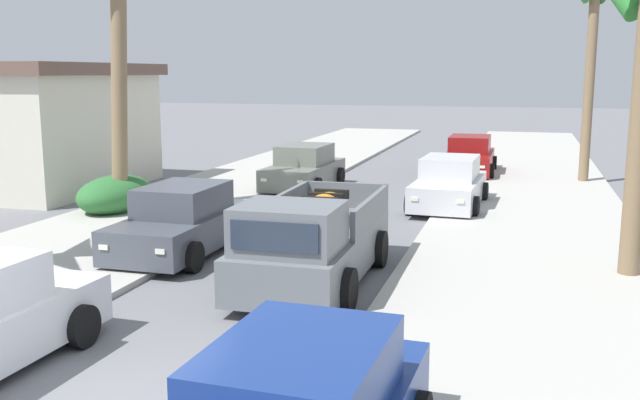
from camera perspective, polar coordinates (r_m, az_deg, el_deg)
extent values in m
cube|color=#B2AFA8|center=(21.44, -10.65, -0.52)|extent=(5.28, 60.00, 0.12)
cube|color=#B2AFA8|center=(19.20, 16.60, -2.01)|extent=(5.28, 60.00, 0.12)
cube|color=silver|center=(20.92, -7.61, -0.72)|extent=(0.16, 60.00, 0.10)
cube|color=silver|center=(19.23, 12.90, -1.86)|extent=(0.16, 60.00, 0.10)
cube|color=slate|center=(13.63, -0.40, -4.14)|extent=(1.97, 5.12, 0.80)
cube|color=slate|center=(11.96, -2.50, -2.25)|extent=(1.74, 1.52, 0.80)
cube|color=#283342|center=(12.66, -1.44, -1.45)|extent=(1.38, 0.07, 0.44)
cube|color=#283342|center=(11.25, -3.70, -2.95)|extent=(1.46, 0.08, 0.48)
cube|color=slate|center=(14.09, 4.12, -0.86)|extent=(0.13, 3.30, 0.56)
cube|color=slate|center=(14.55, -2.92, -0.50)|extent=(0.13, 3.30, 0.56)
cube|color=slate|center=(15.87, 2.08, 0.40)|extent=(1.88, 0.12, 0.56)
cube|color=silver|center=(16.12, 2.14, -2.49)|extent=(1.83, 0.14, 0.20)
cylinder|color=black|center=(12.03, 2.12, -7.20)|extent=(0.27, 0.76, 0.76)
cylinder|color=black|center=(12.60, -6.63, -6.45)|extent=(0.27, 0.76, 0.76)
cylinder|color=black|center=(14.79, 4.76, -3.91)|extent=(0.27, 0.76, 0.76)
cylinder|color=black|center=(15.26, -2.49, -3.44)|extent=(0.27, 0.76, 0.76)
cube|color=red|center=(15.87, 4.75, -1.61)|extent=(0.22, 0.04, 0.18)
cube|color=red|center=(16.21, -0.46, -1.32)|extent=(0.22, 0.04, 0.18)
ellipsoid|color=orange|center=(14.22, 0.47, -0.65)|extent=(0.72, 1.71, 0.60)
sphere|color=orange|center=(13.30, -0.59, -1.05)|extent=(0.44, 0.44, 0.44)
cube|color=black|center=(14.66, 0.94, -0.32)|extent=(0.72, 0.13, 0.61)
cube|color=black|center=(14.22, 0.47, -0.65)|extent=(0.72, 0.13, 0.61)
cube|color=black|center=(13.77, -0.04, -1.00)|extent=(0.72, 0.13, 0.61)
cube|color=slate|center=(24.45, -1.30, 2.09)|extent=(1.90, 4.26, 0.72)
cube|color=slate|center=(24.46, -1.23, 3.70)|extent=(1.59, 2.15, 0.64)
cube|color=#283342|center=(23.55, -2.01, 3.40)|extent=(1.37, 0.13, 0.52)
cube|color=#283342|center=(25.37, -0.51, 3.89)|extent=(1.34, 0.12, 0.50)
cylinder|color=black|center=(22.98, -0.25, 1.03)|extent=(0.24, 0.65, 0.64)
cylinder|color=black|center=(23.60, -4.41, 1.24)|extent=(0.24, 0.65, 0.64)
cylinder|color=black|center=(25.43, 1.59, 1.91)|extent=(0.24, 0.65, 0.64)
cylinder|color=black|center=(25.99, -2.23, 2.09)|extent=(0.24, 0.65, 0.64)
cube|color=red|center=(26.23, 1.53, 2.88)|extent=(0.20, 0.05, 0.12)
cube|color=white|center=(22.27, -1.60, 1.48)|extent=(0.20, 0.05, 0.10)
cube|color=red|center=(26.62, -1.09, 2.99)|extent=(0.20, 0.05, 0.12)
cube|color=white|center=(22.71, -4.53, 1.62)|extent=(0.20, 0.05, 0.10)
cube|color=#474C56|center=(16.03, -11.00, -2.39)|extent=(1.76, 4.20, 0.72)
cube|color=#474C56|center=(15.98, -10.92, 0.06)|extent=(1.52, 2.10, 0.64)
cube|color=#283342|center=(15.14, -12.58, -0.63)|extent=(1.37, 0.08, 0.52)
cube|color=#283342|center=(16.84, -9.43, 0.55)|extent=(1.34, 0.08, 0.50)
cylinder|color=black|center=(14.55, -10.13, -4.52)|extent=(0.22, 0.64, 0.64)
cylinder|color=black|center=(15.42, -16.17, -3.93)|extent=(0.22, 0.64, 0.64)
cylinder|color=black|center=(16.86, -6.23, -2.40)|extent=(0.22, 0.64, 0.64)
cylinder|color=black|center=(17.61, -11.67, -2.01)|extent=(0.22, 0.64, 0.64)
cube|color=red|center=(17.62, -6.06, -0.77)|extent=(0.20, 0.04, 0.12)
cube|color=white|center=(13.92, -12.69, -4.06)|extent=(0.20, 0.04, 0.10)
cube|color=red|center=(18.13, -9.77, -0.55)|extent=(0.20, 0.04, 0.12)
cube|color=white|center=(14.54, -16.96, -3.65)|extent=(0.20, 0.04, 0.10)
cube|color=navy|center=(6.75, -1.66, -13.88)|extent=(1.60, 2.16, 0.64)
cube|color=#283342|center=(7.61, 0.87, -11.20)|extent=(1.34, 0.13, 0.50)
cylinder|color=black|center=(8.45, -4.73, -15.46)|extent=(0.24, 0.65, 0.64)
cube|color=red|center=(8.61, 7.11, -12.62)|extent=(0.20, 0.05, 0.12)
cube|color=red|center=(8.91, -1.07, -11.72)|extent=(0.20, 0.05, 0.12)
cube|color=maroon|center=(28.55, 11.86, 3.04)|extent=(1.78, 4.21, 0.72)
cube|color=maroon|center=(28.58, 11.92, 4.42)|extent=(1.53, 2.11, 0.64)
cube|color=#283342|center=(27.61, 11.78, 4.19)|extent=(1.37, 0.09, 0.52)
cube|color=#283342|center=(29.54, 12.06, 4.55)|extent=(1.34, 0.09, 0.50)
cylinder|color=black|center=(27.24, 13.54, 2.18)|extent=(0.22, 0.64, 0.64)
cylinder|color=black|center=(27.37, 9.76, 2.35)|extent=(0.22, 0.64, 0.64)
cylinder|color=black|center=(29.82, 13.75, 2.84)|extent=(0.22, 0.64, 0.64)
cylinder|color=black|center=(29.94, 10.30, 3.00)|extent=(0.22, 0.64, 0.64)
cube|color=red|center=(30.60, 13.34, 3.65)|extent=(0.20, 0.04, 0.12)
cube|color=white|center=(26.41, 12.87, 2.60)|extent=(0.20, 0.04, 0.10)
cube|color=red|center=(30.68, 10.97, 3.76)|extent=(0.20, 0.04, 0.12)
cube|color=white|center=(26.50, 10.21, 2.72)|extent=(0.20, 0.04, 0.10)
cube|color=#283342|center=(11.08, -23.90, -5.21)|extent=(1.37, 0.12, 0.52)
cylinder|color=black|center=(11.10, -18.54, -9.57)|extent=(0.24, 0.65, 0.64)
cube|color=white|center=(12.53, -22.06, -6.16)|extent=(0.20, 0.05, 0.10)
cube|color=white|center=(11.79, -17.42, -6.87)|extent=(0.20, 0.05, 0.10)
cube|color=silver|center=(21.31, 10.28, 0.73)|extent=(1.93, 4.27, 0.72)
cube|color=silver|center=(21.31, 10.38, 2.58)|extent=(1.60, 2.16, 0.64)
cube|color=#283342|center=(20.36, 9.99, 2.19)|extent=(1.37, 0.13, 0.52)
cube|color=#283342|center=(22.27, 10.73, 2.83)|extent=(1.34, 0.13, 0.50)
cylinder|color=black|center=(19.97, 12.29, -0.60)|extent=(0.25, 0.65, 0.64)
cylinder|color=black|center=(20.23, 7.21, -0.31)|extent=(0.25, 0.65, 0.64)
cylinder|color=black|center=(22.52, 13.01, 0.58)|extent=(0.25, 0.65, 0.64)
cylinder|color=black|center=(22.75, 8.49, 0.83)|extent=(0.25, 0.65, 0.64)
cube|color=red|center=(23.29, 12.58, 1.71)|extent=(0.20, 0.05, 0.12)
cube|color=white|center=(19.16, 11.21, -0.13)|extent=(0.20, 0.05, 0.10)
cube|color=red|center=(23.45, 9.50, 1.87)|extent=(0.20, 0.05, 0.12)
cube|color=white|center=(19.35, 7.59, 0.07)|extent=(0.20, 0.05, 0.10)
cylinder|color=#846B4C|center=(20.69, -15.81, 9.77)|extent=(0.44, 1.05, 7.94)
cylinder|color=#846B4C|center=(27.22, 20.80, 9.21)|extent=(0.35, 0.43, 7.66)
ellipsoid|color=#2D6B33|center=(21.06, -16.06, 0.42)|extent=(1.80, 2.80, 1.10)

